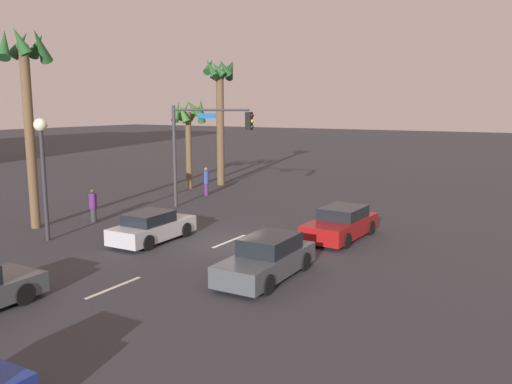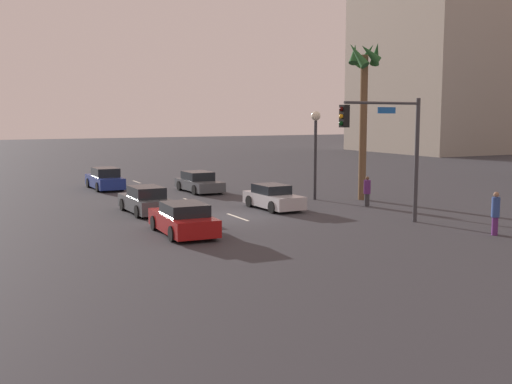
{
  "view_description": "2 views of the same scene",
  "coord_description": "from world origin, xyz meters",
  "px_view_note": "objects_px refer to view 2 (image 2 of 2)",
  "views": [
    {
      "loc": [
        -17.65,
        -11.96,
        5.72
      ],
      "look_at": [
        2.57,
        0.01,
        1.83
      ],
      "focal_mm": 36.21,
      "sensor_mm": 36.0,
      "label": 1
    },
    {
      "loc": [
        27.87,
        -12.64,
        5.01
      ],
      "look_at": [
        3.25,
        -0.44,
        1.61
      ],
      "focal_mm": 43.6,
      "sensor_mm": 36.0,
      "label": 2
    }
  ],
  "objects_px": {
    "car_2": "(183,219)",
    "pedestrian_0": "(495,212)",
    "traffic_signal": "(392,139)",
    "palm_tree_2": "(364,86)",
    "streetlamp": "(315,137)",
    "car_3": "(199,183)",
    "car_4": "(105,179)",
    "pedestrian_1": "(367,191)",
    "car_1": "(273,198)",
    "car_0": "(145,201)",
    "building_2": "(430,49)"
  },
  "relations": [
    {
      "from": "car_4",
      "to": "pedestrian_1",
      "type": "xyz_separation_m",
      "value": [
        14.44,
        11.21,
        0.19
      ]
    },
    {
      "from": "car_4",
      "to": "streetlamp",
      "type": "relative_size",
      "value": 0.89
    },
    {
      "from": "car_2",
      "to": "traffic_signal",
      "type": "xyz_separation_m",
      "value": [
        2.17,
        9.18,
        3.32
      ]
    },
    {
      "from": "car_1",
      "to": "pedestrian_1",
      "type": "bearing_deg",
      "value": 74.74
    },
    {
      "from": "building_2",
      "to": "palm_tree_2",
      "type": "bearing_deg",
      "value": -46.17
    },
    {
      "from": "car_4",
      "to": "traffic_signal",
      "type": "distance_m",
      "value": 21.85
    },
    {
      "from": "car_1",
      "to": "car_4",
      "type": "xyz_separation_m",
      "value": [
        -13.04,
        -6.06,
        0.07
      ]
    },
    {
      "from": "building_2",
      "to": "pedestrian_0",
      "type": "bearing_deg",
      "value": -39.5
    },
    {
      "from": "traffic_signal",
      "to": "streetlamp",
      "type": "distance_m",
      "value": 9.17
    },
    {
      "from": "traffic_signal",
      "to": "pedestrian_0",
      "type": "height_order",
      "value": "traffic_signal"
    },
    {
      "from": "car_2",
      "to": "car_3",
      "type": "distance_m",
      "value": 14.75
    },
    {
      "from": "car_1",
      "to": "traffic_signal",
      "type": "distance_m",
      "value": 7.98
    },
    {
      "from": "pedestrian_1",
      "to": "palm_tree_2",
      "type": "xyz_separation_m",
      "value": [
        -2.32,
        1.33,
        5.83
      ]
    },
    {
      "from": "traffic_signal",
      "to": "palm_tree_2",
      "type": "distance_m",
      "value": 9.17
    },
    {
      "from": "car_2",
      "to": "streetlamp",
      "type": "xyz_separation_m",
      "value": [
        -6.87,
        10.77,
        3.12
      ]
    },
    {
      "from": "car_0",
      "to": "car_3",
      "type": "height_order",
      "value": "car_0"
    },
    {
      "from": "car_4",
      "to": "streetlamp",
      "type": "distance_m",
      "value": 15.1
    },
    {
      "from": "palm_tree_2",
      "to": "pedestrian_1",
      "type": "bearing_deg",
      "value": -29.84
    },
    {
      "from": "car_2",
      "to": "car_3",
      "type": "bearing_deg",
      "value": 156.29
    },
    {
      "from": "traffic_signal",
      "to": "building_2",
      "type": "height_order",
      "value": "building_2"
    },
    {
      "from": "traffic_signal",
      "to": "pedestrian_1",
      "type": "relative_size",
      "value": 3.49
    },
    {
      "from": "car_1",
      "to": "car_4",
      "type": "distance_m",
      "value": 14.38
    },
    {
      "from": "car_1",
      "to": "pedestrian_0",
      "type": "xyz_separation_m",
      "value": [
        10.66,
        4.9,
        0.37
      ]
    },
    {
      "from": "streetlamp",
      "to": "car_0",
      "type": "bearing_deg",
      "value": -86.84
    },
    {
      "from": "car_3",
      "to": "traffic_signal",
      "type": "height_order",
      "value": "traffic_signal"
    },
    {
      "from": "car_0",
      "to": "pedestrian_1",
      "type": "distance_m",
      "value": 12.11
    },
    {
      "from": "car_3",
      "to": "building_2",
      "type": "height_order",
      "value": "building_2"
    },
    {
      "from": "car_2",
      "to": "pedestrian_0",
      "type": "distance_m",
      "value": 13.12
    },
    {
      "from": "car_4",
      "to": "pedestrian_1",
      "type": "height_order",
      "value": "pedestrian_1"
    },
    {
      "from": "traffic_signal",
      "to": "car_2",
      "type": "bearing_deg",
      "value": -103.29
    },
    {
      "from": "car_3",
      "to": "palm_tree_2",
      "type": "xyz_separation_m",
      "value": [
        7.93,
        7.32,
        6.08
      ]
    },
    {
      "from": "car_3",
      "to": "car_0",
      "type": "bearing_deg",
      "value": -38.42
    },
    {
      "from": "car_0",
      "to": "building_2",
      "type": "bearing_deg",
      "value": 125.28
    },
    {
      "from": "car_2",
      "to": "streetlamp",
      "type": "distance_m",
      "value": 13.15
    },
    {
      "from": "car_2",
      "to": "traffic_signal",
      "type": "relative_size",
      "value": 0.78
    },
    {
      "from": "car_4",
      "to": "car_1",
      "type": "bearing_deg",
      "value": 24.93
    },
    {
      "from": "car_0",
      "to": "pedestrian_1",
      "type": "relative_size",
      "value": 2.68
    },
    {
      "from": "pedestrian_1",
      "to": "car_4",
      "type": "bearing_deg",
      "value": -142.18
    },
    {
      "from": "streetlamp",
      "to": "building_2",
      "type": "relative_size",
      "value": 0.19
    },
    {
      "from": "car_0",
      "to": "pedestrian_1",
      "type": "height_order",
      "value": "pedestrian_1"
    },
    {
      "from": "car_1",
      "to": "streetlamp",
      "type": "bearing_deg",
      "value": 118.84
    },
    {
      "from": "traffic_signal",
      "to": "pedestrian_1",
      "type": "bearing_deg",
      "value": 153.18
    },
    {
      "from": "streetlamp",
      "to": "traffic_signal",
      "type": "bearing_deg",
      "value": -9.99
    },
    {
      "from": "car_3",
      "to": "traffic_signal",
      "type": "bearing_deg",
      "value": 11.7
    },
    {
      "from": "streetlamp",
      "to": "building_2",
      "type": "bearing_deg",
      "value": 131.34
    },
    {
      "from": "car_2",
      "to": "pedestrian_1",
      "type": "distance_m",
      "value": 12.36
    },
    {
      "from": "car_0",
      "to": "car_4",
      "type": "height_order",
      "value": "car_4"
    },
    {
      "from": "car_4",
      "to": "building_2",
      "type": "relative_size",
      "value": 0.17
    },
    {
      "from": "traffic_signal",
      "to": "palm_tree_2",
      "type": "xyz_separation_m",
      "value": [
        -7.75,
        4.07,
        2.74
      ]
    },
    {
      "from": "car_3",
      "to": "building_2",
      "type": "distance_m",
      "value": 54.8
    }
  ]
}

